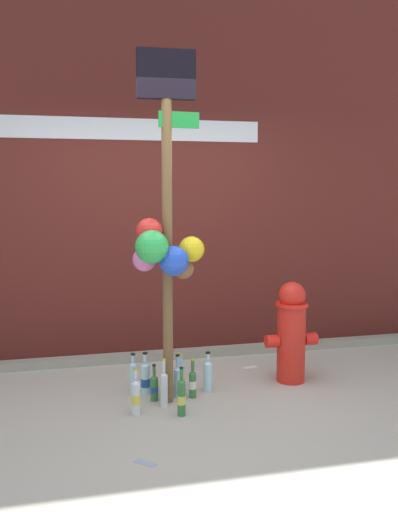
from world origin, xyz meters
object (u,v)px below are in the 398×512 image
Objects in this scene: bottle_4 at (180,376)px; bottle_7 at (181,397)px; bottle_3 at (208,375)px; bottle_5 at (136,397)px; bottle_0 at (193,383)px; memorial_post at (165,222)px; bottle_2 at (166,378)px; fire_hydrant at (291,331)px; bottle_6 at (133,376)px; bottle_10 at (164,388)px; bottle_9 at (178,380)px; bottle_8 at (154,387)px; bottle_1 at (145,378)px.

bottle_7 reaches higher than bottle_4.
bottle_3 is 0.95× the size of bottle_5.
memorial_post is at bearing -157.10° from bottle_0.
bottle_2 is (0.05, 0.27, -1.32)m from memorial_post.
bottle_7 is at bearing -125.69° from bottle_3.
memorial_post is at bearing -99.52° from bottle_2.
bottle_6 is (-1.38, 0.03, -0.30)m from fire_hydrant.
bottle_0 is at bearing -169.13° from fire_hydrant.
bottle_0 is at bearing 22.90° from memorial_post.
memorial_post reaches higher than bottle_0.
bottle_10 is at bearing -165.55° from fire_hydrant.
bottle_3 is (0.34, -0.07, 0.03)m from bottle_2.
fire_hydrant is 1.16m from bottle_2.
bottle_9 is at bearing -166.07° from bottle_3.
bottle_8 is (0.14, -0.20, -0.03)m from bottle_6.
bottle_9 is (-0.04, -0.13, 0.01)m from bottle_4.
bottle_7 is at bearing -87.14° from bottle_2.
bottle_10 is (-0.07, -0.30, 0.04)m from bottle_2.
bottle_2 is 0.51m from bottle_5.
bottle_6 is 0.38m from bottle_9.
bottle_4 is 0.39m from bottle_6.
bottle_7 is 1.06× the size of bottle_9.
bottle_10 is at bearing -131.15° from memorial_post.
memorial_post is at bearing -62.43° from bottle_1.
bottle_0 reaches higher than bottle_2.
memorial_post reaches higher than bottle_3.
bottle_2 is at bearing 52.67° from bottle_8.
bottle_8 is (-0.15, 0.34, -0.04)m from bottle_7.
bottle_0 is 0.26m from bottle_2.
bottle_10 reaches higher than bottle_3.
memorial_post is at bearing 48.85° from bottle_10.
bottle_8 is at bearing -170.70° from bottle_9.
bottle_0 is at bearing -19.14° from bottle_9.
bottle_6 is at bearing 153.44° from bottle_9.
bottle_3 is 1.04× the size of bottle_4.
fire_hydrant is 2.99× the size of bottle_2.
bottle_6 is 0.90× the size of bottle_7.
bottle_8 is (0.18, 0.24, -0.03)m from bottle_5.
bottle_7 is at bearing -67.37° from bottle_1.
bottle_7 is (-1.09, -0.51, -0.30)m from fire_hydrant.
bottle_9 is at bearing 160.86° from bottle_0.
bottle_1 is 0.29m from bottle_4.
bottle_1 reaches higher than bottle_4.
bottle_0 is 0.54m from bottle_5.
bottle_0 reaches higher than bottle_8.
memorial_post reaches higher than bottle_1.
bottle_5 reaches higher than bottle_2.
bottle_7 is at bearing -16.93° from bottle_5.
bottle_7 is (0.07, -0.23, -1.29)m from memorial_post.
bottle_4 is 0.96× the size of bottle_6.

